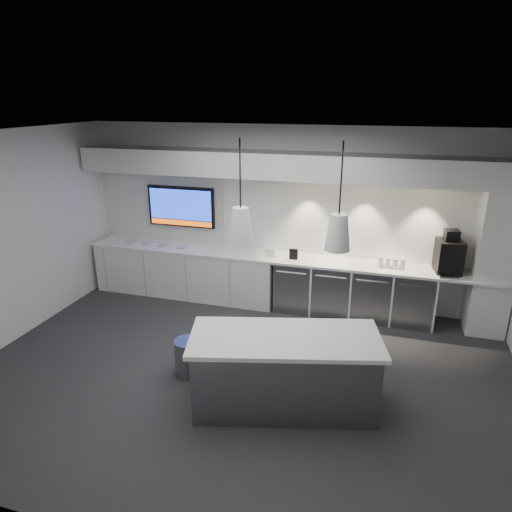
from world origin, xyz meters
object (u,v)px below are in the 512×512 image
(island, at_px, (284,371))
(bin, at_px, (188,357))
(wall_tv, at_px, (181,207))
(coffee_machine, at_px, (449,255))

(island, height_order, bin, island)
(wall_tv, relative_size, bin, 2.56)
(wall_tv, distance_m, bin, 3.17)
(wall_tv, relative_size, coffee_machine, 1.90)
(wall_tv, bearing_deg, island, -48.16)
(bin, height_order, coffee_machine, coffee_machine)
(coffee_machine, bearing_deg, wall_tv, 168.96)
(bin, distance_m, coffee_machine, 4.11)
(island, distance_m, coffee_machine, 3.32)
(bin, relative_size, coffee_machine, 0.74)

